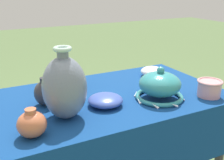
# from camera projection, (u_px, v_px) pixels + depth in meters

# --- Properties ---
(display_table) EXTENTS (1.32, 0.71, 0.68)m
(display_table) POSITION_uv_depth(u_px,v_px,m) (98.00, 111.00, 1.41)
(display_table) COLOR #38383D
(display_table) RESTS_ON ground_plane
(vase_tall_bulbous) EXTENTS (0.19, 0.19, 0.31)m
(vase_tall_bulbous) POSITION_uv_depth(u_px,v_px,m) (65.00, 87.00, 1.16)
(vase_tall_bulbous) COLOR slate
(vase_tall_bulbous) RESTS_ON display_table
(vase_dome_bell) EXTENTS (0.25, 0.25, 0.17)m
(vase_dome_bell) POSITION_uv_depth(u_px,v_px,m) (160.00, 86.00, 1.37)
(vase_dome_bell) COLOR teal
(vase_dome_bell) RESTS_ON display_table
(mosaic_tile_box) EXTENTS (0.19, 0.15, 0.09)m
(mosaic_tile_box) POSITION_uv_depth(u_px,v_px,m) (65.00, 80.00, 1.53)
(mosaic_tile_box) COLOR #232328
(mosaic_tile_box) RESTS_ON display_table
(bowl_shallow_cobalt) EXTENTS (0.16, 0.16, 0.05)m
(bowl_shallow_cobalt) POSITION_uv_depth(u_px,v_px,m) (105.00, 100.00, 1.31)
(bowl_shallow_cobalt) COLOR #3851A8
(bowl_shallow_cobalt) RESTS_ON display_table
(bowl_shallow_porcelain) EXTENTS (0.14, 0.14, 0.06)m
(bowl_shallow_porcelain) POSITION_uv_depth(u_px,v_px,m) (152.00, 72.00, 1.72)
(bowl_shallow_porcelain) COLOR white
(bowl_shallow_porcelain) RESTS_ON display_table
(jar_round_terracotta) EXTENTS (0.11, 0.11, 0.11)m
(jar_round_terracotta) POSITION_uv_depth(u_px,v_px,m) (32.00, 124.00, 1.04)
(jar_round_terracotta) COLOR #BC6642
(jar_round_terracotta) RESTS_ON display_table
(jar_round_charcoal) EXTENTS (0.10, 0.10, 0.13)m
(jar_round_charcoal) POSITION_uv_depth(u_px,v_px,m) (45.00, 93.00, 1.30)
(jar_round_charcoal) COLOR #2D2D33
(jar_round_charcoal) RESTS_ON display_table
(cup_wide_rose) EXTENTS (0.13, 0.13, 0.08)m
(cup_wide_rose) POSITION_uv_depth(u_px,v_px,m) (209.00, 88.00, 1.41)
(cup_wide_rose) COLOR #D19399
(cup_wide_rose) RESTS_ON display_table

